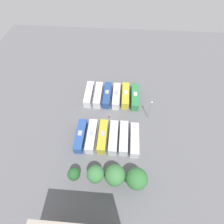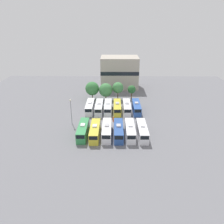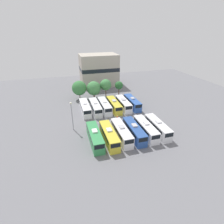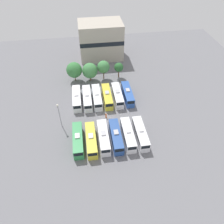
% 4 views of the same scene
% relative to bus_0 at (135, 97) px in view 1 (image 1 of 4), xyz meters
% --- Properties ---
extents(ground_plane, '(117.37, 117.37, 0.00)m').
position_rel_bus_0_xyz_m(ground_plane, '(8.38, 8.36, -1.68)').
color(ground_plane, slate).
extents(bus_0, '(2.59, 10.58, 3.42)m').
position_rel_bus_0_xyz_m(bus_0, '(0.00, 0.00, 0.00)').
color(bus_0, '#338C4C').
rests_on(bus_0, ground_plane).
extents(bus_1, '(2.59, 10.58, 3.42)m').
position_rel_bus_0_xyz_m(bus_1, '(3.43, -0.51, 0.00)').
color(bus_1, gold).
rests_on(bus_1, ground_plane).
extents(bus_2, '(2.59, 10.58, 3.42)m').
position_rel_bus_0_xyz_m(bus_2, '(6.74, -0.06, 0.00)').
color(bus_2, silver).
rests_on(bus_2, ground_plane).
extents(bus_3, '(2.59, 10.58, 3.42)m').
position_rel_bus_0_xyz_m(bus_3, '(10.07, -0.23, 0.00)').
color(bus_3, '#284C93').
rests_on(bus_3, ground_plane).
extents(bus_4, '(2.59, 10.58, 3.42)m').
position_rel_bus_0_xyz_m(bus_4, '(13.35, -0.10, 0.00)').
color(bus_4, silver).
rests_on(bus_4, ground_plane).
extents(bus_5, '(2.59, 10.58, 3.42)m').
position_rel_bus_0_xyz_m(bus_5, '(16.76, -0.21, 0.00)').
color(bus_5, silver).
rests_on(bus_5, ground_plane).
extents(bus_6, '(2.59, 10.58, 3.42)m').
position_rel_bus_0_xyz_m(bus_6, '(0.19, 17.30, 0.00)').
color(bus_6, white).
rests_on(bus_6, ground_plane).
extents(bus_7, '(2.59, 10.58, 3.42)m').
position_rel_bus_0_xyz_m(bus_7, '(3.48, 16.84, 0.00)').
color(bus_7, silver).
rests_on(bus_7, ground_plane).
extents(bus_8, '(2.59, 10.58, 3.42)m').
position_rel_bus_0_xyz_m(bus_8, '(6.62, 16.93, 0.00)').
color(bus_8, silver).
rests_on(bus_8, ground_plane).
extents(bus_9, '(2.59, 10.58, 3.42)m').
position_rel_bus_0_xyz_m(bus_9, '(9.91, 16.82, 0.00)').
color(bus_9, gold).
rests_on(bus_9, ground_plane).
extents(bus_10, '(2.59, 10.58, 3.42)m').
position_rel_bus_0_xyz_m(bus_10, '(13.30, 16.98, 0.00)').
color(bus_10, white).
rests_on(bus_10, ground_plane).
extents(bus_11, '(2.59, 10.58, 3.42)m').
position_rel_bus_0_xyz_m(bus_11, '(16.69, 17.16, 0.00)').
color(bus_11, '#2D56A8').
rests_on(bus_11, ground_plane).
extents(worker_person, '(0.36, 0.36, 1.80)m').
position_rel_bus_0_xyz_m(worker_person, '(8.52, 8.78, -0.85)').
color(worker_person, '#CC4C19').
rests_on(worker_person, ground_plane).
extents(light_pole, '(0.60, 0.60, 8.19)m').
position_rel_bus_0_xyz_m(light_pole, '(-4.55, 7.32, 3.83)').
color(light_pole, gray).
rests_on(light_pole, ground_plane).
extents(tree_0, '(5.51, 5.51, 7.27)m').
position_rel_bus_0_xyz_m(tree_0, '(-0.07, 29.58, 2.82)').
color(tree_0, brown).
rests_on(tree_0, ground_plane).
extents(tree_1, '(5.45, 5.45, 6.83)m').
position_rel_bus_0_xyz_m(tree_1, '(5.39, 29.00, 2.41)').
color(tree_1, brown).
rests_on(tree_1, ground_plane).
extents(tree_2, '(4.42, 4.42, 7.19)m').
position_rel_bus_0_xyz_m(tree_2, '(10.27, 29.36, 3.28)').
color(tree_2, brown).
rests_on(tree_2, ground_plane).
extents(tree_3, '(3.28, 3.28, 5.86)m').
position_rel_bus_0_xyz_m(tree_3, '(15.81, 29.55, 2.50)').
color(tree_3, brown).
rests_on(tree_3, ground_plane).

